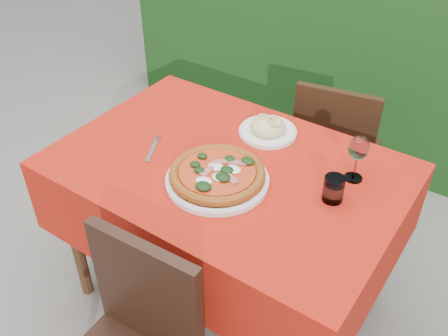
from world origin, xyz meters
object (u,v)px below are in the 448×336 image
Objects in this scene: pasta_plate at (268,129)px; pizza_plate at (217,176)px; chair_far at (334,148)px; fork at (152,151)px; water_glass at (333,190)px; wine_glass at (359,150)px.

pizza_plate is at bearing -87.73° from pasta_plate.
chair_far is 0.87m from pizza_plate.
pizza_plate is 2.14× the size of fork.
water_glass is at bearing 101.07° from chair_far.
chair_far is at bearing 111.08° from water_glass.
fork is (-0.68, -0.13, -0.04)m from water_glass.
wine_glass reaches higher than pizza_plate.
pizza_plate is 2.37× the size of wine_glass.
chair_far is at bearing 117.47° from wine_glass.
pizza_plate is (-0.11, -0.81, 0.31)m from chair_far.
wine_glass is at bearing 107.46° from chair_far.
pasta_plate is 1.32× the size of wine_glass.
chair_far is 3.59× the size of pasta_plate.
water_glass is 0.69m from fork.
wine_glass is 0.90× the size of fork.
water_glass is 0.52× the size of wine_glass.
fork is (-0.42, -0.80, 0.28)m from chair_far.
pasta_plate is at bearing 169.05° from wine_glass.
chair_far is 0.71m from wine_glass.
wine_glass is at bearing -4.40° from fork.
pasta_plate is 0.46m from fork.
fork is (-0.69, -0.28, -0.12)m from wine_glass.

